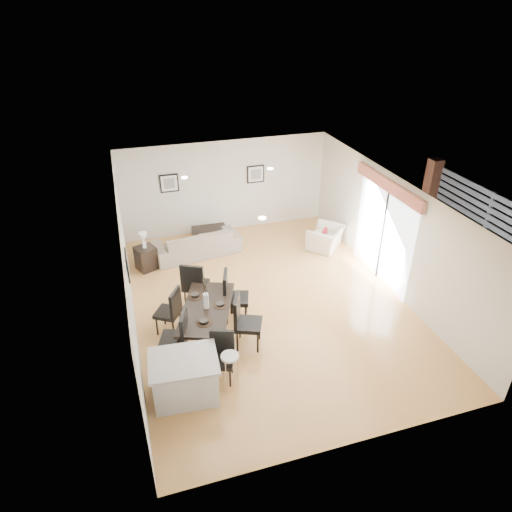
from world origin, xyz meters
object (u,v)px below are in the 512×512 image
object	(u,v)px
dining_chair_foot	(194,283)
kitchen_island	(185,378)
sofa	(197,243)
dining_chair_wnear	(178,335)
dining_chair_wfar	(171,309)
armchair	(326,238)
dining_chair_efar	(232,294)
dining_chair_head	(222,353)
coffee_table	(210,234)
bar_stool	(230,360)
dining_table	(207,311)
side_table	(146,258)
dining_chair_enear	(243,319)

from	to	relation	value
dining_chair_foot	kitchen_island	xyz separation A→B (m)	(-0.65, -2.56, -0.23)
sofa	dining_chair_wnear	world-z (taller)	dining_chair_wnear
dining_chair_wnear	dining_chair_wfar	bearing A→B (deg)	-159.99
armchair	dining_chair_efar	bearing A→B (deg)	-8.86
dining_chair_wfar	dining_chair_head	world-z (taller)	dining_chair_wfar
armchair	dining_chair_wfar	size ratio (longest dim) A/B	0.92
kitchen_island	dining_chair_wnear	bearing A→B (deg)	91.88
dining_chair_wfar	kitchen_island	xyz separation A→B (m)	(-0.03, -1.83, -0.17)
kitchen_island	sofa	bearing A→B (deg)	81.95
dining_chair_wfar	dining_chair_foot	size ratio (longest dim) A/B	0.91
dining_chair_efar	coffee_table	world-z (taller)	dining_chair_efar
armchair	bar_stool	size ratio (longest dim) A/B	1.37
dining_chair_wnear	sofa	bearing A→B (deg)	-176.01
dining_table	coffee_table	world-z (taller)	dining_table
sofa	dining_chair_wnear	size ratio (longest dim) A/B	2.07
armchair	kitchen_island	world-z (taller)	kitchen_island
dining_table	dining_chair_efar	xyz separation A→B (m)	(0.64, 0.49, -0.05)
side_table	dining_chair_enear	bearing A→B (deg)	-66.12
coffee_table	dining_chair_efar	bearing A→B (deg)	-93.19
coffee_table	dining_chair_wnear	bearing A→B (deg)	-107.21
dining_chair_efar	dining_chair_foot	bearing A→B (deg)	64.10
side_table	bar_stool	xyz separation A→B (m)	(1.06, -4.58, 0.30)
kitchen_island	bar_stool	world-z (taller)	kitchen_island
side_table	bar_stool	distance (m)	4.71
sofa	dining_chair_wnear	bearing A→B (deg)	66.55
dining_chair_wfar	kitchen_island	distance (m)	1.84
armchair	dining_chair_wfar	distance (m)	5.20
dining_table	dining_chair_enear	bearing A→B (deg)	-12.52
dining_chair_wfar	dining_chair_head	size ratio (longest dim) A/B	1.06
coffee_table	kitchen_island	world-z (taller)	kitchen_island
sofa	armchair	bearing A→B (deg)	160.14
dining_chair_enear	dining_chair_head	size ratio (longest dim) A/B	1.17
dining_chair_head	armchair	bearing A→B (deg)	66.30
dining_chair_wfar	dining_chair_head	xyz separation A→B (m)	(0.69, -1.56, -0.03)
kitchen_island	dining_chair_head	bearing A→B (deg)	25.17
dining_chair_head	kitchen_island	distance (m)	0.78
armchair	dining_chair_wnear	size ratio (longest dim) A/B	0.86
dining_chair_foot	armchair	bearing A→B (deg)	-130.46
sofa	dining_table	bearing A→B (deg)	74.53
sofa	dining_chair_foot	world-z (taller)	dining_chair_foot
dining_chair_wfar	dining_chair_efar	xyz separation A→B (m)	(1.30, 0.08, 0.06)
armchair	dining_chair_foot	size ratio (longest dim) A/B	0.84
dining_chair_head	bar_stool	world-z (taller)	dining_chair_head
dining_table	kitchen_island	xyz separation A→B (m)	(-0.69, -1.42, -0.28)
dining_table	kitchen_island	world-z (taller)	kitchen_island
armchair	dining_chair_wfar	world-z (taller)	dining_chair_wfar
armchair	kitchen_island	distance (m)	6.28
dining_chair_efar	side_table	world-z (taller)	dining_chair_efar
armchair	dining_chair_efar	distance (m)	4.05
dining_chair_enear	bar_stool	world-z (taller)	dining_chair_enear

